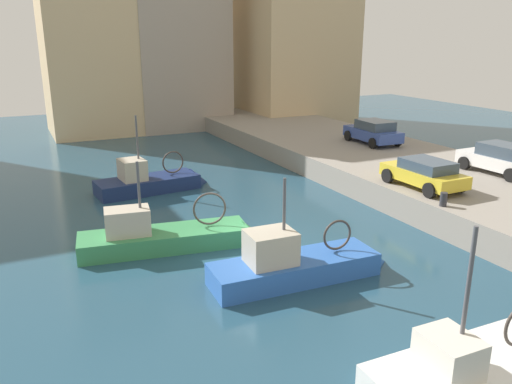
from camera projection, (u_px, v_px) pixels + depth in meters
name	position (u px, v px, depth m)	size (l,w,h in m)	color
water_surface	(252.00, 248.00, 19.14)	(80.00, 80.00, 0.00)	navy
quay_wall	(476.00, 194.00, 23.75)	(9.00, 56.00, 1.20)	gray
fishing_boat_blue	(301.00, 273.00, 16.74)	(6.43, 2.10, 4.22)	#2D60B7
fishing_boat_white	(487.00, 376.00, 11.77)	(5.75, 2.43, 4.88)	white
fishing_boat_green	(172.00, 244.00, 19.21)	(7.16, 2.72, 4.14)	#388951
fishing_boat_navy	(154.00, 188.00, 26.30)	(6.04, 2.36, 4.75)	navy
parked_car_yellow	(424.00, 173.00, 22.40)	(1.99, 3.83, 1.27)	gold
parked_car_white	(501.00, 159.00, 24.69)	(2.01, 3.93, 1.46)	silver
parked_car_blue	(373.00, 132.00, 31.66)	(2.15, 3.98, 1.45)	#334C9E
mooring_bollard_mid	(443.00, 199.00, 20.04)	(0.28, 0.28, 0.55)	#2D2D33
waterfront_building_west	(173.00, 38.00, 43.42)	(7.93, 8.47, 14.92)	#A39384
waterfront_building_central	(89.00, 17.00, 39.86)	(7.65, 7.60, 17.98)	#D1B284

